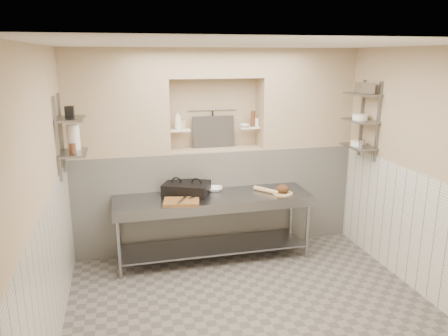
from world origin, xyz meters
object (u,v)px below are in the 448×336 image
object	(u,v)px
bread_loaf	(283,189)
bowl_alcove	(245,126)
bottle_soap	(178,120)
panini_press	(187,188)
prep_table	(213,215)
cutting_board	(181,202)
rolling_pin	(266,190)
mixing_bowl	(214,189)
jug_left	(74,137)

from	to	relation	value
bread_loaf	bowl_alcove	xyz separation A→B (m)	(-0.35, 0.64, 0.77)
bottle_soap	panini_press	bearing A→B (deg)	-84.07
prep_table	cutting_board	distance (m)	0.56
rolling_pin	bread_loaf	world-z (taller)	bread_loaf
cutting_board	bottle_soap	world-z (taller)	bottle_soap
mixing_bowl	bowl_alcove	distance (m)	1.01
prep_table	mixing_bowl	bearing A→B (deg)	74.17
mixing_bowl	rolling_pin	bearing A→B (deg)	-18.08
prep_table	cutting_board	world-z (taller)	cutting_board
bottle_soap	jug_left	xyz separation A→B (m)	(-1.32, -0.54, -0.08)
mixing_bowl	jug_left	bearing A→B (deg)	-173.82
bread_loaf	mixing_bowl	bearing A→B (deg)	159.09
cutting_board	bread_loaf	xyz separation A→B (m)	(1.38, 0.07, 0.05)
mixing_bowl	rolling_pin	distance (m)	0.71
bread_loaf	rolling_pin	bearing A→B (deg)	150.15
prep_table	rolling_pin	size ratio (longest dim) A/B	6.79
bread_loaf	panini_press	bearing A→B (deg)	167.31
jug_left	prep_table	bearing A→B (deg)	-0.94
bread_loaf	cutting_board	bearing A→B (deg)	-176.92
jug_left	bottle_soap	bearing A→B (deg)	22.34
panini_press	jug_left	world-z (taller)	jug_left
panini_press	prep_table	bearing A→B (deg)	-2.80
prep_table	panini_press	world-z (taller)	panini_press
bread_loaf	bottle_soap	xyz separation A→B (m)	(-1.29, 0.68, 0.87)
prep_table	rolling_pin	distance (m)	0.79
panini_press	bread_loaf	xyz separation A→B (m)	(1.25, -0.28, -0.01)
panini_press	bowl_alcove	size ratio (longest dim) A/B	4.98
rolling_pin	jug_left	xyz separation A→B (m)	(-2.42, 0.03, 0.83)
mixing_bowl	bowl_alcove	size ratio (longest dim) A/B	1.59
cutting_board	rolling_pin	bearing A→B (deg)	8.94
bread_loaf	bowl_alcove	world-z (taller)	bowl_alcove
cutting_board	bowl_alcove	size ratio (longest dim) A/B	3.14
bottle_soap	bowl_alcove	bearing A→B (deg)	-2.40
rolling_pin	bowl_alcove	xyz separation A→B (m)	(-0.16, 0.53, 0.81)
prep_table	bread_loaf	world-z (taller)	bread_loaf
panini_press	bread_loaf	bearing A→B (deg)	11.79
cutting_board	bowl_alcove	distance (m)	1.49
mixing_bowl	cutting_board	bearing A→B (deg)	-141.56
panini_press	bowl_alcove	world-z (taller)	bowl_alcove
cutting_board	jug_left	xyz separation A→B (m)	(-1.24, 0.22, 0.84)
prep_table	bowl_alcove	size ratio (longest dim) A/B	18.42
bottle_soap	jug_left	size ratio (longest dim) A/B	0.86
bread_loaf	bowl_alcove	bearing A→B (deg)	118.65
bowl_alcove	bread_loaf	bearing A→B (deg)	-61.35
mixing_bowl	jug_left	world-z (taller)	jug_left
prep_table	jug_left	distance (m)	2.02
panini_press	jug_left	size ratio (longest dim) A/B	2.39
panini_press	jug_left	distance (m)	1.57
panini_press	cutting_board	bearing A→B (deg)	-84.41
bread_loaf	jug_left	bearing A→B (deg)	176.90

